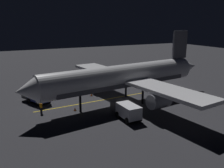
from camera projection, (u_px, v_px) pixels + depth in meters
ground_plane at (122, 103)px, 41.72m from camera, size 180.00×180.00×0.20m
apron_guide_stripe at (95, 101)px, 42.34m from camera, size 1.50×20.76×0.01m
airliner at (126, 77)px, 40.93m from camera, size 32.70×35.81×11.75m
baggage_truck at (36, 96)px, 41.47m from camera, size 5.88×4.21×2.19m
catering_truck at (126, 110)px, 34.80m from camera, size 5.62×2.38×2.17m
ground_crew_worker at (41, 108)px, 36.70m from camera, size 0.40×0.40×1.74m
traffic_cone_near_left at (75, 109)px, 37.86m from camera, size 0.50×0.50×0.55m
traffic_cone_near_right at (91, 95)px, 45.43m from camera, size 0.50×0.50×0.55m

